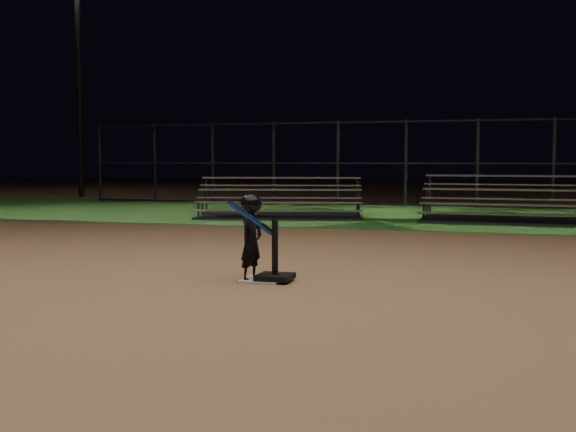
# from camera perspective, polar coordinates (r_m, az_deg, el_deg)

# --- Properties ---
(ground) EXTENTS (80.00, 80.00, 0.00)m
(ground) POSITION_cam_1_polar(r_m,az_deg,el_deg) (7.84, -2.08, -5.30)
(ground) COLOR #9F6C48
(ground) RESTS_ON ground
(grass_strip) EXTENTS (60.00, 8.00, 0.01)m
(grass_strip) POSITION_cam_1_polar(r_m,az_deg,el_deg) (17.55, 8.35, 0.16)
(grass_strip) COLOR #29601F
(grass_strip) RESTS_ON ground
(home_plate) EXTENTS (0.45, 0.45, 0.02)m
(home_plate) POSITION_cam_1_polar(r_m,az_deg,el_deg) (7.84, -2.08, -5.22)
(home_plate) COLOR beige
(home_plate) RESTS_ON ground
(batting_tee) EXTENTS (0.38, 0.38, 0.68)m
(batting_tee) POSITION_cam_1_polar(r_m,az_deg,el_deg) (7.76, -1.07, -4.34)
(batting_tee) COLOR black
(batting_tee) RESTS_ON home_plate
(child_batter) EXTENTS (0.46, 0.54, 0.98)m
(child_batter) POSITION_cam_1_polar(r_m,az_deg,el_deg) (7.77, -3.01, -1.52)
(child_batter) COLOR black
(child_batter) RESTS_ON ground
(bleacher_left) EXTENTS (4.14, 2.68, 0.94)m
(bleacher_left) POSITION_cam_1_polar(r_m,az_deg,el_deg) (16.39, -0.68, 0.56)
(bleacher_left) COLOR silver
(bleacher_left) RESTS_ON ground
(bleacher_right) EXTENTS (4.18, 2.13, 1.01)m
(bleacher_right) POSITION_cam_1_polar(r_m,az_deg,el_deg) (15.89, 18.35, 0.26)
(bleacher_right) COLOR #A4A4A8
(bleacher_right) RESTS_ON ground
(backstop_fence) EXTENTS (20.08, 0.08, 2.50)m
(backstop_fence) POSITION_cam_1_polar(r_m,az_deg,el_deg) (20.47, 9.58, 4.26)
(backstop_fence) COLOR #38383D
(backstop_fence) RESTS_ON ground
(light_pole_left) EXTENTS (0.90, 0.53, 8.30)m
(light_pole_left) POSITION_cam_1_polar(r_m,az_deg,el_deg) (26.79, -16.78, 12.13)
(light_pole_left) COLOR #2D2D30
(light_pole_left) RESTS_ON ground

